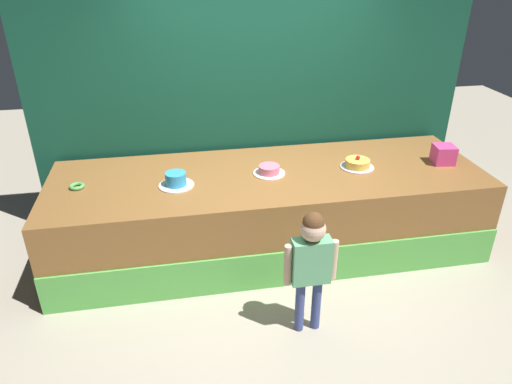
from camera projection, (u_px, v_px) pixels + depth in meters
The scene contains 9 objects.
ground_plane at pixel (283, 285), 4.26m from camera, with size 12.00×12.00×0.00m, color #ADA38E.
stage_platform at pixel (269, 211), 4.64m from camera, with size 4.12×1.34×0.82m.
curtain_backdrop at pixel (255, 92), 4.85m from camera, with size 4.52×0.08×2.81m, color #144C38.
child_figure at pixel (311, 257), 3.47m from camera, with size 0.41×0.19×1.07m.
pink_box at pixel (444, 154), 4.63m from camera, with size 0.20×0.19×0.18m, color #E5418F.
donut at pixel (77, 186), 4.18m from camera, with size 0.13×0.13×0.03m, color #59B259.
cake_left at pixel (176, 180), 4.20m from camera, with size 0.32×0.32×0.13m.
cake_center at pixel (269, 170), 4.43m from camera, with size 0.30×0.30×0.08m.
cake_right at pixel (357, 164), 4.56m from camera, with size 0.33×0.33×0.12m.
Camera 1 is at (-0.85, -3.28, 2.72)m, focal length 32.88 mm.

